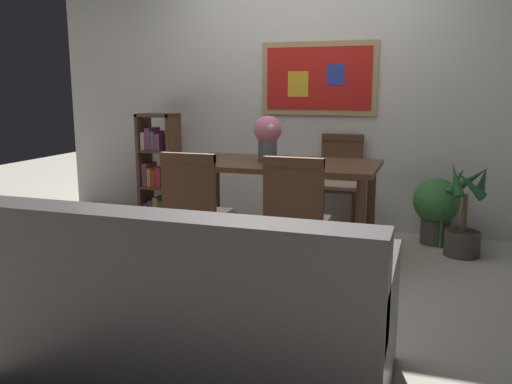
% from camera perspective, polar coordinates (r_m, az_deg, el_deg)
% --- Properties ---
extents(ground_plane, '(12.00, 12.00, 0.00)m').
position_cam_1_polar(ground_plane, '(3.89, -0.27, -8.88)').
color(ground_plane, beige).
extents(wall_back_with_painting, '(5.20, 0.14, 2.60)m').
position_cam_1_polar(wall_back_with_painting, '(5.16, 5.39, 10.74)').
color(wall_back_with_painting, silver).
rests_on(wall_back_with_painting, ground_plane).
extents(dining_table, '(1.54, 0.83, 0.75)m').
position_cam_1_polar(dining_table, '(4.24, 2.53, 1.88)').
color(dining_table, brown).
rests_on(dining_table, ground_plane).
extents(dining_chair_far_right, '(0.40, 0.41, 0.91)m').
position_cam_1_polar(dining_chair_far_right, '(4.94, 8.94, 1.72)').
color(dining_chair_far_right, brown).
rests_on(dining_chair_far_right, ground_plane).
extents(dining_chair_near_left, '(0.40, 0.41, 0.91)m').
position_cam_1_polar(dining_chair_near_left, '(3.65, -6.50, -1.50)').
color(dining_chair_near_left, brown).
rests_on(dining_chair_near_left, ground_plane).
extents(dining_chair_near_right, '(0.40, 0.41, 0.91)m').
position_cam_1_polar(dining_chair_near_right, '(3.43, 4.38, -2.27)').
color(dining_chair_near_right, brown).
rests_on(dining_chair_near_right, ground_plane).
extents(leather_couch, '(1.80, 0.84, 0.84)m').
position_cam_1_polar(leather_couch, '(2.51, -7.26, -12.79)').
color(leather_couch, '#514C4C').
rests_on(leather_couch, ground_plane).
extents(bookshelf, '(0.36, 0.28, 1.08)m').
position_cam_1_polar(bookshelf, '(5.37, -10.37, 1.92)').
color(bookshelf, brown).
rests_on(bookshelf, ground_plane).
extents(potted_ivy, '(0.39, 0.39, 0.61)m').
position_cam_1_polar(potted_ivy, '(4.82, 18.71, -1.50)').
color(potted_ivy, '#4C4742').
rests_on(potted_ivy, ground_plane).
extents(potted_palm, '(0.37, 0.40, 0.76)m').
position_cam_1_polar(potted_palm, '(4.56, 21.35, -2.93)').
color(potted_palm, '#4C4742').
rests_on(potted_palm, ground_plane).
extents(flower_vase, '(0.22, 0.22, 0.36)m').
position_cam_1_polar(flower_vase, '(4.22, 1.26, 6.10)').
color(flower_vase, slate).
rests_on(flower_vase, dining_table).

